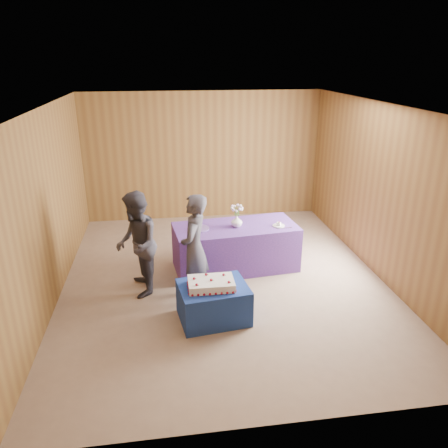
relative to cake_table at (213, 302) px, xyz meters
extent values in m
plane|color=gray|center=(0.30, 1.08, -0.25)|extent=(6.00, 6.00, 0.00)
cube|color=brown|center=(0.30, 4.08, 1.10)|extent=(5.00, 0.04, 2.70)
cube|color=brown|center=(0.30, -1.92, 1.10)|extent=(5.00, 0.04, 2.70)
cube|color=brown|center=(-2.20, 1.08, 1.10)|extent=(0.04, 6.00, 2.70)
cube|color=brown|center=(2.80, 1.08, 1.10)|extent=(0.04, 6.00, 2.70)
cube|color=white|center=(0.30, 1.08, 2.45)|extent=(5.00, 6.00, 0.04)
cube|color=#1B3197|center=(0.00, 0.00, 0.00)|extent=(0.99, 0.81, 0.50)
cube|color=#6A3798|center=(0.55, 1.48, 0.12)|extent=(2.08, 1.11, 0.75)
cube|color=white|center=(-0.03, -0.03, 0.30)|extent=(0.60, 0.40, 0.11)
sphere|color=maroon|center=(-0.33, -0.23, 0.27)|extent=(0.03, 0.03, 0.03)
sphere|color=maroon|center=(0.26, -0.23, 0.27)|extent=(0.03, 0.03, 0.03)
sphere|color=maroon|center=(-0.33, 0.17, 0.27)|extent=(0.03, 0.03, 0.03)
sphere|color=maroon|center=(0.27, 0.17, 0.27)|extent=(0.03, 0.03, 0.03)
sphere|color=maroon|center=(-0.21, -0.13, 0.38)|extent=(0.04, 0.04, 0.04)
cone|color=#13561D|center=(-0.19, -0.13, 0.37)|extent=(0.01, 0.02, 0.02)
sphere|color=maroon|center=(0.13, 0.06, 0.38)|extent=(0.04, 0.04, 0.04)
cone|color=#13561D|center=(0.15, 0.06, 0.37)|extent=(0.01, 0.02, 0.02)
sphere|color=maroon|center=(-0.03, -0.03, 0.38)|extent=(0.04, 0.04, 0.04)
cone|color=#13561D|center=(-0.01, -0.03, 0.37)|extent=(0.01, 0.02, 0.02)
imported|color=white|center=(0.57, 1.46, 0.59)|extent=(0.20, 0.20, 0.19)
cylinder|color=#356C2B|center=(0.60, 1.46, 0.76)|extent=(0.01, 0.01, 0.14)
sphere|color=#DEBDF5|center=(0.65, 1.46, 0.82)|extent=(0.05, 0.05, 0.05)
cylinder|color=#356C2B|center=(0.59, 1.47, 0.76)|extent=(0.01, 0.01, 0.14)
sphere|color=silver|center=(0.63, 1.50, 0.82)|extent=(0.05, 0.05, 0.05)
cylinder|color=#356C2B|center=(0.58, 1.49, 0.76)|extent=(0.01, 0.01, 0.14)
sphere|color=#DEBDF5|center=(0.59, 1.53, 0.82)|extent=(0.05, 0.05, 0.05)
cylinder|color=#356C2B|center=(0.56, 1.49, 0.76)|extent=(0.01, 0.01, 0.14)
sphere|color=silver|center=(0.54, 1.53, 0.82)|extent=(0.05, 0.05, 0.05)
cylinder|color=#356C2B|center=(0.54, 1.47, 0.76)|extent=(0.01, 0.01, 0.14)
sphere|color=#DEBDF5|center=(0.50, 1.50, 0.82)|extent=(0.05, 0.05, 0.05)
cylinder|color=#356C2B|center=(0.53, 1.46, 0.76)|extent=(0.01, 0.01, 0.14)
sphere|color=silver|center=(0.49, 1.46, 0.82)|extent=(0.05, 0.05, 0.05)
cylinder|color=#356C2B|center=(0.54, 1.44, 0.76)|extent=(0.01, 0.01, 0.14)
sphere|color=#DEBDF5|center=(0.50, 1.41, 0.82)|extent=(0.05, 0.05, 0.05)
cylinder|color=#356C2B|center=(0.56, 1.42, 0.76)|extent=(0.01, 0.01, 0.14)
sphere|color=silver|center=(0.54, 1.38, 0.82)|extent=(0.05, 0.05, 0.05)
cylinder|color=#356C2B|center=(0.58, 1.42, 0.76)|extent=(0.01, 0.01, 0.14)
sphere|color=#DEBDF5|center=(0.59, 1.38, 0.82)|extent=(0.05, 0.05, 0.05)
cylinder|color=#356C2B|center=(0.59, 1.44, 0.76)|extent=(0.01, 0.01, 0.14)
sphere|color=silver|center=(0.63, 1.41, 0.82)|extent=(0.05, 0.05, 0.05)
cylinder|color=#684D9A|center=(-0.06, 1.44, 0.51)|extent=(0.46, 0.46, 0.02)
cylinder|color=silver|center=(1.25, 1.38, 0.51)|extent=(0.23, 0.23, 0.01)
cube|color=white|center=(1.25, 1.38, 0.54)|extent=(0.08, 0.08, 0.05)
sphere|color=maroon|center=(1.25, 1.37, 0.58)|extent=(0.02, 0.02, 0.02)
cube|color=#B6B7BB|center=(1.31, 1.28, 0.50)|extent=(0.26, 0.03, 0.00)
imported|color=#393742|center=(-0.20, 0.59, 0.55)|extent=(0.55, 0.67, 1.59)
imported|color=#35333D|center=(-1.01, 0.87, 0.54)|extent=(0.66, 0.81, 1.58)
camera|label=1|loc=(-0.60, -5.06, 3.10)|focal=35.00mm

